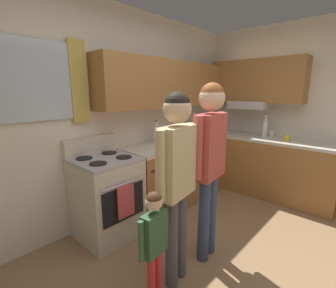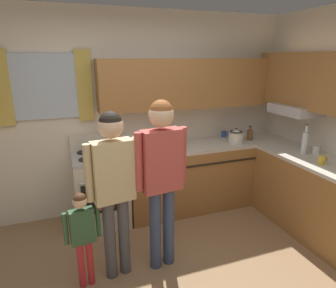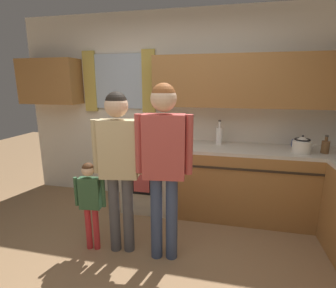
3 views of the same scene
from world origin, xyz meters
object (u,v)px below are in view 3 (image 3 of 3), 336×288
object	(u,v)px
mug_cobalt_blue	(295,143)
stove_oven	(150,173)
bottle_milk_white	(219,135)
adult_holding_child	(119,155)
adult_in_plaid	(164,154)
bottle_squat_brown	(325,147)
stovetop_kettle	(302,145)
small_child	(90,196)

from	to	relation	value
mug_cobalt_blue	stove_oven	bearing A→B (deg)	-173.76
bottle_milk_white	mug_cobalt_blue	size ratio (longest dim) A/B	2.73
adult_holding_child	adult_in_plaid	size ratio (longest dim) A/B	0.96
bottle_squat_brown	bottle_milk_white	bearing A→B (deg)	171.24
stovetop_kettle	stove_oven	bearing A→B (deg)	176.35
stovetop_kettle	bottle_squat_brown	bearing A→B (deg)	10.25
mug_cobalt_blue	adult_in_plaid	world-z (taller)	adult_in_plaid
stove_oven	adult_holding_child	size ratio (longest dim) A/B	0.69
small_child	bottle_milk_white	bearing A→B (deg)	44.43
stove_oven	bottle_squat_brown	world-z (taller)	bottle_squat_brown
stove_oven	mug_cobalt_blue	distance (m)	1.91
bottle_milk_white	small_child	size ratio (longest dim) A/B	0.34
stove_oven	stovetop_kettle	size ratio (longest dim) A/B	4.02
bottle_squat_brown	stovetop_kettle	distance (m)	0.26
stovetop_kettle	adult_holding_child	bearing A→B (deg)	-153.78
bottle_squat_brown	adult_in_plaid	world-z (taller)	adult_in_plaid
bottle_milk_white	bottle_squat_brown	size ratio (longest dim) A/B	1.53
stove_oven	adult_in_plaid	distance (m)	1.27
bottle_milk_white	adult_holding_child	world-z (taller)	adult_holding_child
bottle_squat_brown	stovetop_kettle	xyz separation A→B (m)	(-0.25, -0.05, 0.02)
bottle_milk_white	stovetop_kettle	xyz separation A→B (m)	(0.92, -0.23, -0.02)
adult_in_plaid	mug_cobalt_blue	bearing A→B (deg)	41.58
adult_in_plaid	small_child	xyz separation A→B (m)	(-0.74, -0.04, -0.47)
bottle_milk_white	bottle_squat_brown	world-z (taller)	bottle_milk_white
adult_holding_child	adult_in_plaid	bearing A→B (deg)	-1.95
stove_oven	bottle_squat_brown	distance (m)	2.15
adult_in_plaid	adult_holding_child	bearing A→B (deg)	178.05
bottle_squat_brown	small_child	distance (m)	2.61
bottle_squat_brown	mug_cobalt_blue	distance (m)	0.37
bottle_milk_white	mug_cobalt_blue	bearing A→B (deg)	5.51
stove_oven	mug_cobalt_blue	world-z (taller)	stove_oven
bottle_milk_white	adult_in_plaid	size ratio (longest dim) A/B	0.19
mug_cobalt_blue	adult_holding_child	size ratio (longest dim) A/B	0.07
bottle_milk_white	small_child	xyz separation A→B (m)	(-1.20, -1.17, -0.44)
stovetop_kettle	adult_in_plaid	world-z (taller)	adult_in_plaid
bottle_squat_brown	small_child	size ratio (longest dim) A/B	0.22
mug_cobalt_blue	adult_holding_child	distance (m)	2.19
adult_holding_child	small_child	world-z (taller)	adult_holding_child
mug_cobalt_blue	small_child	distance (m)	2.50
mug_cobalt_blue	adult_holding_child	world-z (taller)	adult_holding_child
stove_oven	stovetop_kettle	world-z (taller)	stovetop_kettle
small_child	adult_in_plaid	bearing A→B (deg)	2.72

